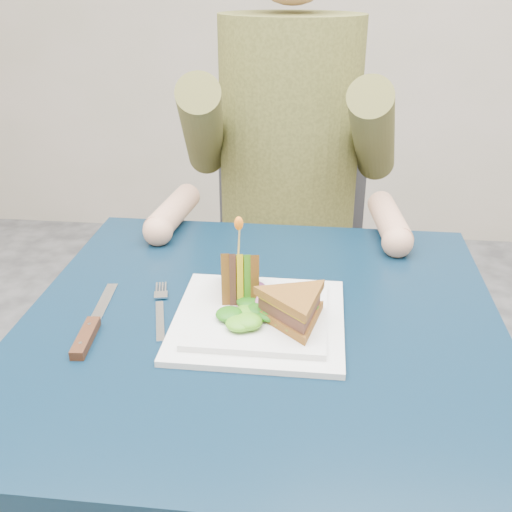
# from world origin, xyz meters

# --- Properties ---
(table) EXTENTS (0.75, 0.75, 0.73)m
(table) POSITION_xyz_m (0.00, 0.00, 0.65)
(table) COLOR black
(table) RESTS_ON ground
(chair) EXTENTS (0.42, 0.40, 0.93)m
(chair) POSITION_xyz_m (0.00, 0.74, 0.54)
(chair) COLOR #47474C
(chair) RESTS_ON ground
(diner) EXTENTS (0.54, 0.59, 0.74)m
(diner) POSITION_xyz_m (-0.00, 0.63, 0.91)
(diner) COLOR brown
(diner) RESTS_ON chair
(plate) EXTENTS (0.26, 0.26, 0.02)m
(plate) POSITION_xyz_m (-0.00, -0.01, 0.74)
(plate) COLOR white
(plate) RESTS_ON table
(sandwich_flat) EXTENTS (0.18, 0.18, 0.05)m
(sandwich_flat) POSITION_xyz_m (0.05, -0.04, 0.78)
(sandwich_flat) COLOR brown
(sandwich_flat) RESTS_ON plate
(sandwich_upright) EXTENTS (0.08, 0.13, 0.13)m
(sandwich_upright) POSITION_xyz_m (-0.04, 0.03, 0.78)
(sandwich_upright) COLOR brown
(sandwich_upright) RESTS_ON plate
(fork) EXTENTS (0.06, 0.18, 0.01)m
(fork) POSITION_xyz_m (-0.16, -0.00, 0.73)
(fork) COLOR silver
(fork) RESTS_ON table
(knife) EXTENTS (0.04, 0.22, 0.02)m
(knife) POSITION_xyz_m (-0.25, -0.07, 0.74)
(knife) COLOR silver
(knife) RESTS_ON table
(toothpick) EXTENTS (0.01, 0.01, 0.06)m
(toothpick) POSITION_xyz_m (-0.04, 0.03, 0.85)
(toothpick) COLOR tan
(toothpick) RESTS_ON sandwich_upright
(toothpick_frill) EXTENTS (0.01, 0.01, 0.02)m
(toothpick_frill) POSITION_xyz_m (-0.04, 0.03, 0.88)
(toothpick_frill) COLOR orange
(toothpick_frill) RESTS_ON sandwich_upright
(lettuce_spill) EXTENTS (0.15, 0.13, 0.02)m
(lettuce_spill) POSITION_xyz_m (0.00, -0.00, 0.76)
(lettuce_spill) COLOR #337A14
(lettuce_spill) RESTS_ON plate
(onion_ring) EXTENTS (0.04, 0.04, 0.02)m
(onion_ring) POSITION_xyz_m (0.01, -0.01, 0.77)
(onion_ring) COLOR #9E4C7A
(onion_ring) RESTS_ON plate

